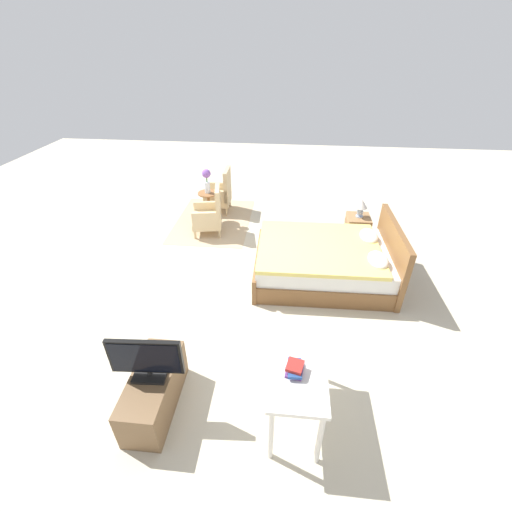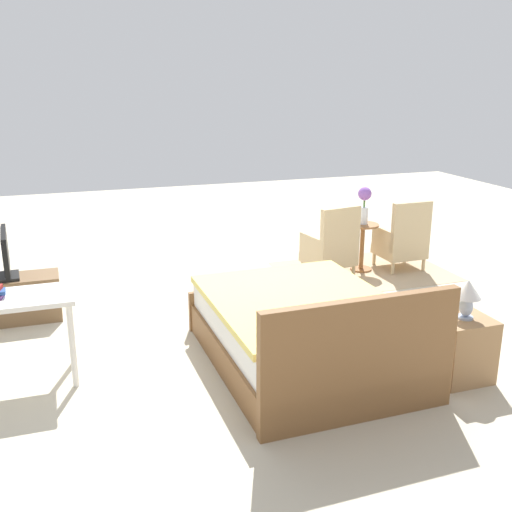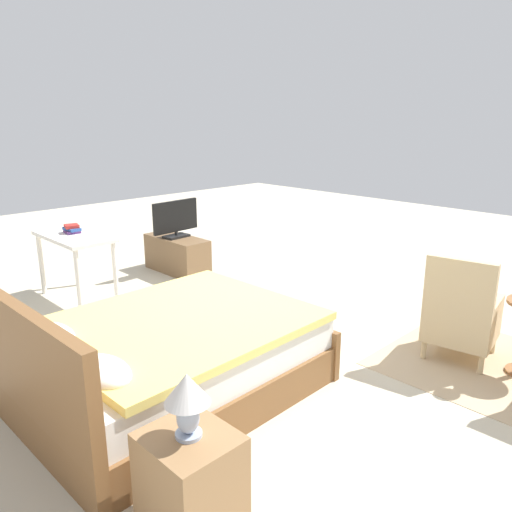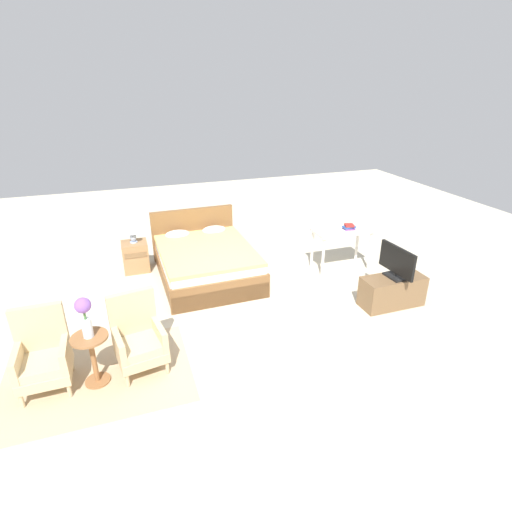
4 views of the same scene
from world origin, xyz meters
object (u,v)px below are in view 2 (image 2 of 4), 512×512
object	(u,v)px
armchair_by_window_left	(402,241)
table_lamp	(468,294)
armchair_by_window_right	(331,248)
nightstand	(462,349)
bed	(305,333)
vanity_desk	(7,311)
side_table	(362,241)
tv_stand	(12,299)
flower_vase	(364,201)
tv_flatscreen	(6,254)

from	to	relation	value
armchair_by_window_left	table_lamp	distance (m)	3.00
armchair_by_window_right	table_lamp	distance (m)	2.77
armchair_by_window_right	nightstand	distance (m)	2.75
armchair_by_window_right	bed	bearing A→B (deg)	59.22
armchair_by_window_left	vanity_desk	size ratio (longest dim) A/B	0.88
armchair_by_window_right	side_table	xyz separation A→B (m)	(-0.50, -0.13, 0.00)
nightstand	tv_stand	distance (m)	4.39
bed	tv_stand	xyz separation A→B (m)	(2.47, -1.88, -0.06)
armchair_by_window_right	side_table	world-z (taller)	armchair_by_window_right
armchair_by_window_right	tv_stand	bearing A→B (deg)	3.42
table_lamp	vanity_desk	distance (m)	3.69
nightstand	bed	bearing A→B (deg)	-29.62
armchair_by_window_right	flower_vase	distance (m)	0.74
armchair_by_window_right	nightstand	world-z (taller)	armchair_by_window_right
nightstand	tv_flatscreen	xyz separation A→B (m)	(3.60, -2.52, 0.45)
table_lamp	tv_stand	world-z (taller)	table_lamp
table_lamp	vanity_desk	xyz separation A→B (m)	(3.52, -1.11, -0.12)
armchair_by_window_right	armchair_by_window_left	bearing A→B (deg)	179.95
armchair_by_window_left	nightstand	size ratio (longest dim) A/B	1.70
bed	flower_vase	bearing A→B (deg)	-128.15
bed	armchair_by_window_left	size ratio (longest dim) A/B	2.28
nightstand	flower_vase	bearing A→B (deg)	-102.29
nightstand	table_lamp	world-z (taller)	table_lamp
bed	side_table	bearing A→B (deg)	-128.15
armchair_by_window_right	flower_vase	size ratio (longest dim) A/B	1.93
side_table	vanity_desk	distance (m)	4.52
vanity_desk	flower_vase	bearing A→B (deg)	-156.88
armchair_by_window_right	vanity_desk	distance (m)	4.01
armchair_by_window_right	flower_vase	xyz separation A→B (m)	(-0.50, -0.13, 0.53)
bed	vanity_desk	bearing A→B (deg)	-10.98
flower_vase	tv_flatscreen	distance (m)	4.24
armchair_by_window_left	side_table	bearing A→B (deg)	-14.44
bed	tv_flatscreen	xyz separation A→B (m)	(2.47, -1.88, 0.42)
armchair_by_window_left	bed	bearing A→B (deg)	42.83
tv_flatscreen	flower_vase	bearing A→B (deg)	-175.21
nightstand	tv_stand	size ratio (longest dim) A/B	0.56
nightstand	table_lamp	xyz separation A→B (m)	(0.00, 0.00, 0.49)
armchair_by_window_left	table_lamp	bearing A→B (deg)	67.45
table_lamp	flower_vase	bearing A→B (deg)	-102.28
bed	side_table	distance (m)	2.84
armchair_by_window_right	tv_stand	xyz separation A→B (m)	(3.72, 0.22, -0.15)
nightstand	tv_flatscreen	size ratio (longest dim) A/B	0.77
nightstand	armchair_by_window_left	bearing A→B (deg)	-112.56
armchair_by_window_left	side_table	world-z (taller)	armchair_by_window_left
flower_vase	table_lamp	world-z (taller)	flower_vase
nightstand	tv_flatscreen	bearing A→B (deg)	-35.04
armchair_by_window_left	nightstand	distance (m)	2.97
side_table	table_lamp	xyz separation A→B (m)	(0.63, 2.88, 0.37)
nightstand	side_table	bearing A→B (deg)	-102.29
tv_stand	side_table	bearing A→B (deg)	-175.21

